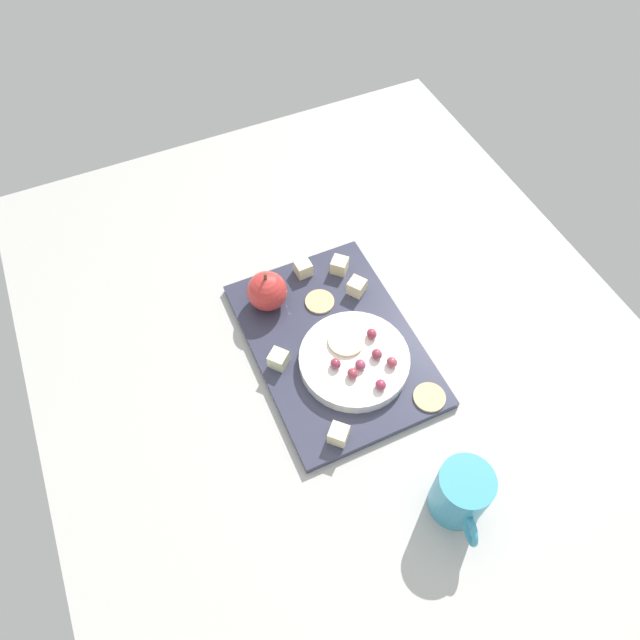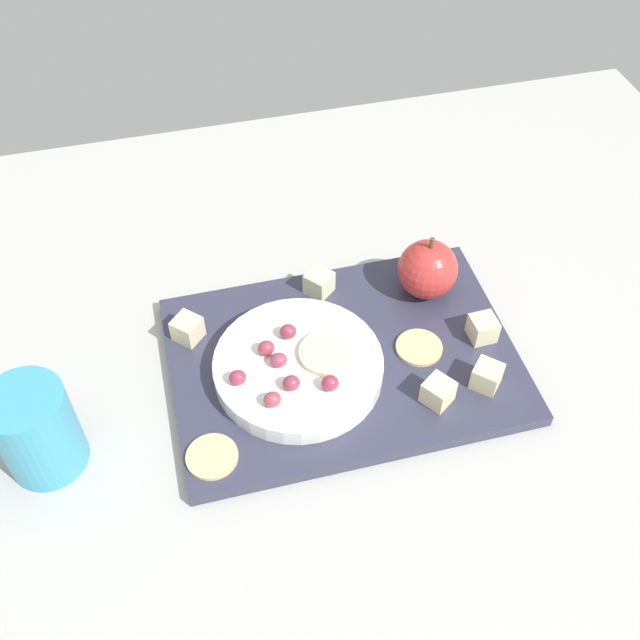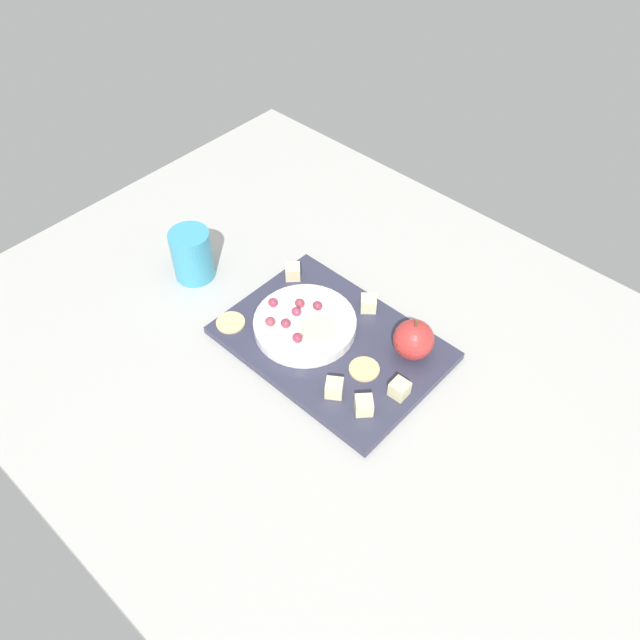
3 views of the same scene
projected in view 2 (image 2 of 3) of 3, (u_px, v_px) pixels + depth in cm
name	position (u px, v px, depth cm)	size (l,w,h in cm)	color
table	(326.00, 388.00, 78.86)	(119.70, 95.62, 4.36)	#B0AEA9
platter	(343.00, 359.00, 77.76)	(35.56, 25.10, 1.42)	#333449
serving_dish	(298.00, 366.00, 75.00)	(17.18, 17.18, 2.01)	white
apple_whole	(428.00, 269.00, 80.93)	(6.62, 6.62, 6.62)	#BF322F
apple_stem	(432.00, 243.00, 78.00)	(0.50, 0.50, 1.20)	brown
cheese_cube_0	(487.00, 376.00, 73.76)	(2.63, 2.63, 2.63)	beige
cheese_cube_1	(187.00, 329.00, 77.89)	(2.63, 2.63, 2.63)	beige
cheese_cube_2	(319.00, 283.00, 82.36)	(2.63, 2.63, 2.63)	beige
cheese_cube_3	(438.00, 392.00, 72.47)	(2.63, 2.63, 2.63)	beige
cheese_cube_4	(482.00, 326.00, 78.13)	(2.63, 2.63, 2.63)	beige
cracker_0	(418.00, 344.00, 77.95)	(4.90, 4.90, 0.40)	#DBB87E
cracker_1	(212.00, 457.00, 68.95)	(4.90, 4.90, 0.40)	#DCBD83
grape_0	(288.00, 331.00, 75.72)	(1.73, 1.56, 1.54)	#8C3245
grape_1	(238.00, 378.00, 71.83)	(1.73, 1.56, 1.51)	#99324B
grape_2	(266.00, 348.00, 74.27)	(1.73, 1.56, 1.53)	#973744
grape_3	(291.00, 383.00, 71.40)	(1.73, 1.56, 1.52)	#8A3445
grape_4	(272.00, 399.00, 70.13)	(1.73, 1.56, 1.49)	#9B3E49
grape_5	(330.00, 383.00, 71.34)	(1.73, 1.56, 1.60)	#953045
grape_6	(279.00, 363.00, 73.12)	(1.73, 1.56, 1.42)	#973B56
apple_slice_0	(325.00, 353.00, 74.46)	(5.65, 5.65, 0.60)	beige
cup	(35.00, 430.00, 67.07)	(10.32, 7.31, 9.68)	teal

